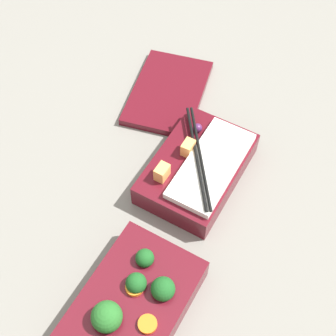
# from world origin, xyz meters

# --- Properties ---
(ground_plane) EXTENTS (3.00, 3.00, 0.00)m
(ground_plane) POSITION_xyz_m (0.00, 0.00, 0.00)
(ground_plane) COLOR slate
(bento_tray_vegetable) EXTENTS (0.21, 0.14, 0.08)m
(bento_tray_vegetable) POSITION_xyz_m (-0.13, -0.01, 0.03)
(bento_tray_vegetable) COLOR #510F19
(bento_tray_vegetable) RESTS_ON ground_plane
(bento_tray_rice) EXTENTS (0.21, 0.14, 0.07)m
(bento_tray_rice) POSITION_xyz_m (0.13, 0.02, 0.03)
(bento_tray_rice) COLOR #510F19
(bento_tray_rice) RESTS_ON ground_plane
(bento_lid) EXTENTS (0.23, 0.18, 0.01)m
(bento_lid) POSITION_xyz_m (0.27, 0.17, 0.01)
(bento_lid) COLOR #510F19
(bento_lid) RESTS_ON ground_plane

